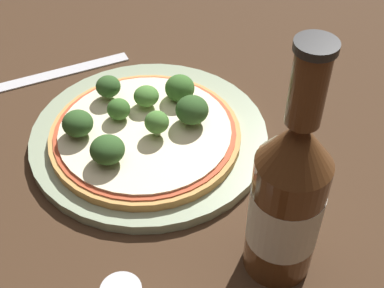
{
  "coord_description": "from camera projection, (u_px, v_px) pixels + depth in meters",
  "views": [
    {
      "loc": [
        0.42,
        -0.18,
        0.41
      ],
      "look_at": [
        0.1,
        0.01,
        0.06
      ],
      "focal_mm": 50.0,
      "sensor_mm": 36.0,
      "label": 1
    }
  ],
  "objects": [
    {
      "name": "ground_plane",
      "position": [
        145.0,
        134.0,
        0.61
      ],
      "size": [
        3.0,
        3.0,
        0.0
      ],
      "primitive_type": "plane",
      "color": "#3D2819"
    },
    {
      "name": "plate",
      "position": [
        149.0,
        136.0,
        0.6
      ],
      "size": [
        0.26,
        0.26,
        0.01
      ],
      "color": "#93A384",
      "rests_on": "ground_plane"
    },
    {
      "name": "pizza",
      "position": [
        145.0,
        134.0,
        0.58
      ],
      "size": [
        0.21,
        0.21,
        0.01
      ],
      "color": "tan",
      "rests_on": "plate"
    },
    {
      "name": "broccoli_floret_0",
      "position": [
        180.0,
        88.0,
        0.61
      ],
      "size": [
        0.03,
        0.03,
        0.03
      ],
      "color": "#89A866",
      "rests_on": "pizza"
    },
    {
      "name": "broccoli_floret_1",
      "position": [
        192.0,
        110.0,
        0.57
      ],
      "size": [
        0.04,
        0.04,
        0.03
      ],
      "color": "#89A866",
      "rests_on": "pizza"
    },
    {
      "name": "broccoli_floret_2",
      "position": [
        107.0,
        150.0,
        0.53
      ],
      "size": [
        0.04,
        0.04,
        0.03
      ],
      "color": "#89A866",
      "rests_on": "pizza"
    },
    {
      "name": "broccoli_floret_3",
      "position": [
        157.0,
        122.0,
        0.56
      ],
      "size": [
        0.03,
        0.03,
        0.03
      ],
      "color": "#89A866",
      "rests_on": "pizza"
    },
    {
      "name": "broccoli_floret_4",
      "position": [
        119.0,
        109.0,
        0.58
      ],
      "size": [
        0.03,
        0.03,
        0.02
      ],
      "color": "#89A866",
      "rests_on": "pizza"
    },
    {
      "name": "broccoli_floret_5",
      "position": [
        78.0,
        123.0,
        0.56
      ],
      "size": [
        0.03,
        0.03,
        0.03
      ],
      "color": "#89A866",
      "rests_on": "pizza"
    },
    {
      "name": "broccoli_floret_6",
      "position": [
        108.0,
        87.0,
        0.61
      ],
      "size": [
        0.03,
        0.03,
        0.03
      ],
      "color": "#89A866",
      "rests_on": "pizza"
    },
    {
      "name": "broccoli_floret_7",
      "position": [
        146.0,
        96.0,
        0.6
      ],
      "size": [
        0.03,
        0.03,
        0.02
      ],
      "color": "#89A866",
      "rests_on": "pizza"
    },
    {
      "name": "beer_bottle",
      "position": [
        287.0,
        199.0,
        0.43
      ],
      "size": [
        0.06,
        0.06,
        0.23
      ],
      "color": "#563319",
      "rests_on": "ground_plane"
    },
    {
      "name": "fork",
      "position": [
        55.0,
        74.0,
        0.69
      ],
      "size": [
        0.04,
        0.2,
        0.0
      ],
      "rotation": [
        0.0,
        0.0,
        1.47
      ],
      "color": "silver",
      "rests_on": "ground_plane"
    }
  ]
}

